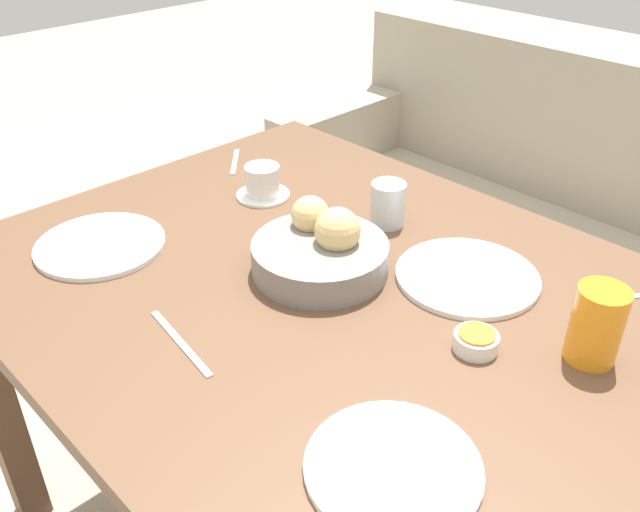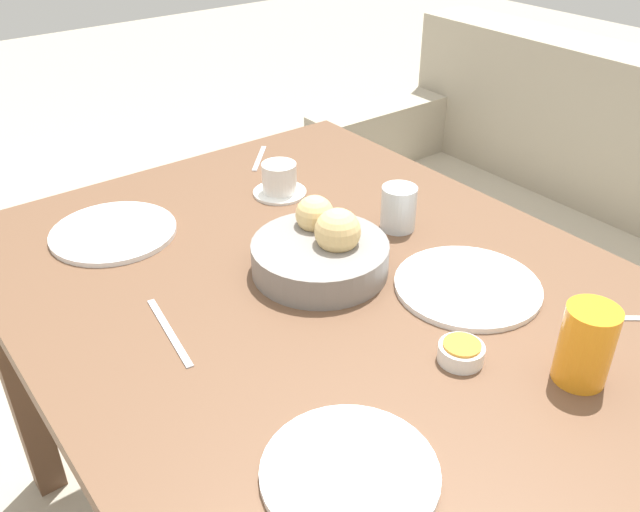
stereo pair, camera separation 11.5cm
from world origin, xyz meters
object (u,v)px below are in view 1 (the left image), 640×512
(jam_bowl_honey, at_px, (476,341))
(knife_silver, at_px, (180,342))
(water_tumbler, at_px, (388,204))
(bread_basket, at_px, (321,250))
(plate_near_left, at_px, (100,245))
(coffee_cup, at_px, (263,183))
(spoon_coffee, at_px, (235,162))
(juice_glass, at_px, (596,325))
(plate_far_center, at_px, (467,276))
(couch, at_px, (553,253))
(plate_near_right, at_px, (393,468))
(fork_silver, at_px, (631,296))

(jam_bowl_honey, xyz_separation_m, knife_silver, (-0.31, -0.30, -0.01))
(water_tumbler, relative_size, knife_silver, 0.46)
(bread_basket, height_order, plate_near_left, bread_basket)
(bread_basket, xyz_separation_m, water_tumbler, (-0.03, 0.20, 0.00))
(coffee_cup, height_order, spoon_coffee, coffee_cup)
(jam_bowl_honey, bearing_deg, plate_near_left, -158.63)
(bread_basket, bearing_deg, spoon_coffee, 159.71)
(bread_basket, bearing_deg, plate_near_left, -144.23)
(juice_glass, bearing_deg, water_tumbler, 169.00)
(juice_glass, bearing_deg, plate_far_center, 170.11)
(plate_far_center, relative_size, jam_bowl_honey, 3.66)
(bread_basket, distance_m, spoon_coffee, 0.49)
(jam_bowl_honey, bearing_deg, couch, 109.57)
(coffee_cup, distance_m, spoon_coffee, 0.19)
(plate_near_left, distance_m, spoon_coffee, 0.43)
(couch, height_order, bread_basket, couch)
(juice_glass, relative_size, jam_bowl_honey, 1.77)
(plate_near_right, xyz_separation_m, knife_silver, (-0.37, -0.05, -0.00))
(water_tumbler, relative_size, spoon_coffee, 0.78)
(bread_basket, relative_size, plate_far_center, 0.97)
(plate_near_left, xyz_separation_m, water_tumbler, (0.30, 0.44, 0.04))
(jam_bowl_honey, distance_m, knife_silver, 0.43)
(plate_near_right, height_order, jam_bowl_honey, jam_bowl_honey)
(jam_bowl_honey, height_order, fork_silver, jam_bowl_honey)
(juice_glass, relative_size, fork_silver, 0.77)
(coffee_cup, xyz_separation_m, spoon_coffee, (-0.18, 0.06, -0.03))
(coffee_cup, bearing_deg, plate_far_center, 5.94)
(plate_near_left, distance_m, water_tumbler, 0.54)
(juice_glass, height_order, fork_silver, juice_glass)
(plate_far_center, xyz_separation_m, jam_bowl_honey, (0.12, -0.14, 0.01))
(plate_far_center, xyz_separation_m, coffee_cup, (-0.48, -0.05, 0.03))
(bread_basket, distance_m, water_tumbler, 0.21)
(plate_near_right, bearing_deg, jam_bowl_honey, 103.72)
(coffee_cup, bearing_deg, spoon_coffee, 160.14)
(juice_glass, relative_size, knife_silver, 0.64)
(couch, distance_m, plate_near_left, 1.34)
(bread_basket, relative_size, fork_silver, 1.54)
(water_tumbler, relative_size, jam_bowl_honey, 1.29)
(plate_near_right, distance_m, jam_bowl_honey, 0.26)
(bread_basket, bearing_deg, water_tumbler, 97.74)
(knife_silver, bearing_deg, fork_silver, 55.28)
(water_tumbler, bearing_deg, couch, 90.85)
(water_tumbler, distance_m, coffee_cup, 0.27)
(plate_near_right, distance_m, fork_silver, 0.55)
(bread_basket, distance_m, plate_near_right, 0.45)
(plate_far_center, xyz_separation_m, knife_silver, (-0.19, -0.45, -0.00))
(fork_silver, bearing_deg, juice_glass, -82.87)
(water_tumbler, bearing_deg, spoon_coffee, -175.60)
(couch, relative_size, plate_near_right, 7.80)
(water_tumbler, distance_m, spoon_coffee, 0.44)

